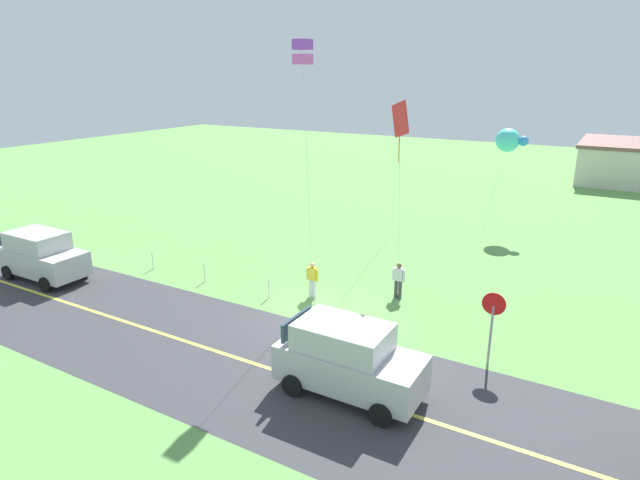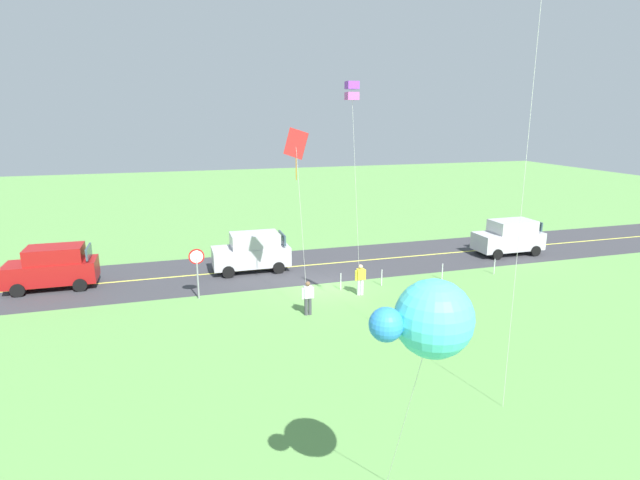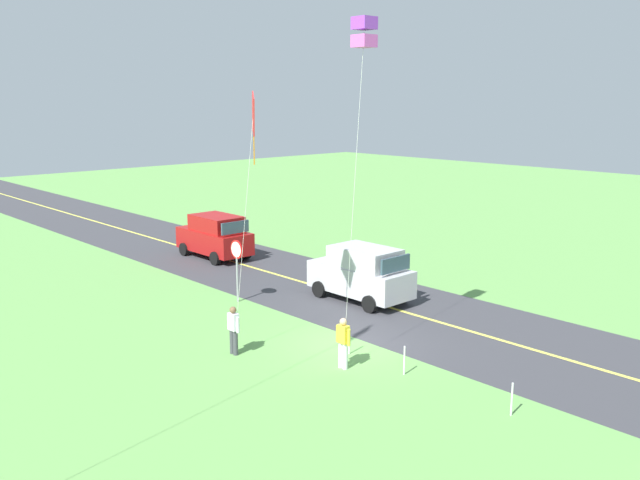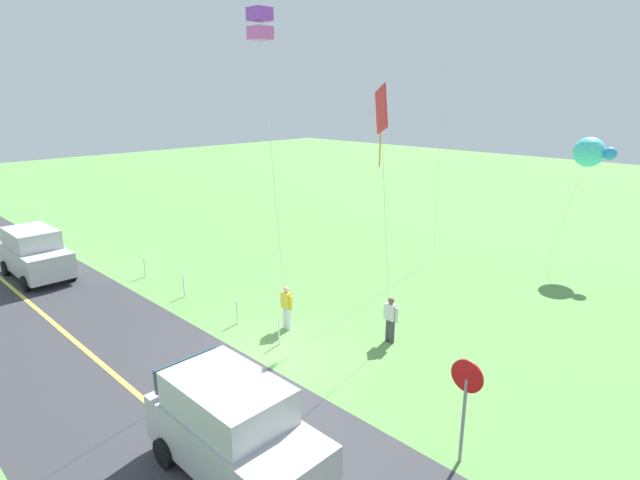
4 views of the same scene
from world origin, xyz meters
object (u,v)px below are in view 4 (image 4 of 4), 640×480
(car_parked_west_far, at_px, (35,253))
(person_adult_near, at_px, (286,306))
(kite_red_low, at_px, (260,25))
(kite_green_far, at_px, (590,152))
(kite_blue_mid, at_px, (381,114))
(person_adult_companion, at_px, (391,318))
(car_suv_foreground, at_px, (234,429))
(stop_sign, at_px, (466,391))

(car_parked_west_far, height_order, person_adult_near, car_parked_west_far)
(kite_red_low, height_order, kite_green_far, kite_red_low)
(kite_blue_mid, height_order, kite_green_far, kite_blue_mid)
(person_adult_companion, xyz_separation_m, kite_blue_mid, (0.20, -1.11, 6.63))
(person_adult_near, distance_m, kite_blue_mid, 7.49)
(car_suv_foreground, relative_size, kite_red_low, 0.42)
(stop_sign, bearing_deg, kite_red_low, 174.18)
(person_adult_companion, height_order, kite_green_far, kite_green_far)
(kite_red_low, bearing_deg, stop_sign, -5.82)
(car_suv_foreground, relative_size, person_adult_near, 2.75)
(person_adult_near, xyz_separation_m, kite_green_far, (4.65, 15.13, 4.56))
(person_adult_companion, distance_m, kite_blue_mid, 6.73)
(kite_green_far, bearing_deg, kite_blue_mid, -94.86)
(kite_red_low, bearing_deg, car_parked_west_far, -164.52)
(stop_sign, distance_m, person_adult_near, 8.12)
(person_adult_near, relative_size, kite_green_far, 0.26)
(car_parked_west_far, xyz_separation_m, person_adult_companion, (15.28, 6.16, -0.29))
(stop_sign, bearing_deg, kite_blue_mid, 151.34)
(stop_sign, distance_m, person_adult_companion, 5.91)
(car_suv_foreground, height_order, kite_green_far, kite_green_far)
(stop_sign, distance_m, kite_red_low, 11.18)
(car_suv_foreground, bearing_deg, person_adult_companion, 100.32)
(kite_red_low, xyz_separation_m, kite_blue_mid, (3.18, 1.65, -2.45))
(car_parked_west_far, distance_m, kite_red_low, 15.49)
(car_suv_foreground, height_order, stop_sign, stop_sign)
(car_suv_foreground, relative_size, car_parked_west_far, 1.00)
(car_parked_west_far, bearing_deg, stop_sign, 7.51)
(car_parked_west_far, bearing_deg, person_adult_companion, 21.97)
(stop_sign, xyz_separation_m, kite_green_far, (-3.21, 16.91, 3.62))
(car_suv_foreground, distance_m, kite_blue_mid, 8.98)
(kite_blue_mid, bearing_deg, person_adult_companion, 100.00)
(person_adult_near, relative_size, kite_blue_mid, 0.19)
(kite_red_low, bearing_deg, kite_blue_mid, 27.45)
(car_suv_foreground, distance_m, kite_red_low, 10.82)
(person_adult_near, height_order, kite_green_far, kite_green_far)
(person_adult_companion, bearing_deg, person_adult_near, -85.00)
(car_suv_foreground, relative_size, kite_blue_mid, 0.53)
(person_adult_near, bearing_deg, kite_blue_mid, 135.01)
(kite_blue_mid, distance_m, kite_green_far, 14.68)
(person_adult_companion, xyz_separation_m, kite_red_low, (-2.99, -2.76, 9.08))
(stop_sign, relative_size, person_adult_near, 1.60)
(car_parked_west_far, height_order, kite_green_far, kite_green_far)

